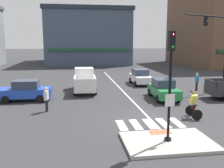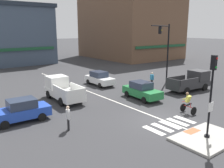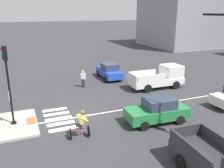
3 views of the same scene
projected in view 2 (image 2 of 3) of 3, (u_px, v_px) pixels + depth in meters
The scene contains 20 objects.
ground_plane at pixel (161, 121), 17.47m from camera, with size 300.00×300.00×0.00m, color #333335.
traffic_island at pixel (207, 138), 14.61m from camera, with size 4.10×2.81×0.15m, color #A3A099.
tactile_pad_front at pixel (192, 131), 15.42m from camera, with size 1.10×0.60×0.01m, color #DB5B38.
signal_pole at pixel (211, 89), 13.93m from camera, with size 0.44×0.38×4.95m.
crosswalk_stripe_a at pixel (154, 130), 15.88m from camera, with size 0.44×1.80×0.01m, color silver.
crosswalk_stripe_b at pixel (162, 127), 16.36m from camera, with size 0.44×1.80×0.01m, color silver.
crosswalk_stripe_c at pixel (170, 125), 16.83m from camera, with size 0.44×1.80×0.01m, color silver.
crosswalk_stripe_d at pixel (178, 122), 17.31m from camera, with size 0.44×1.80×0.01m, color silver.
crosswalk_stripe_e at pixel (185, 120), 17.79m from camera, with size 0.44×1.80×0.01m, color silver.
lane_centre_line at pixel (91, 92), 25.44m from camera, with size 0.14×28.00×0.01m, color silver.
traffic_light_mast at pixel (165, 45), 28.15m from camera, with size 5.45×2.44×7.12m.
building_corner_right at pixel (130, 24), 56.30m from camera, with size 16.81×20.91×15.38m.
car_blue_cross_left at pixel (21, 111), 17.30m from camera, with size 4.13×1.90×1.64m.
car_white_eastbound_far at pixel (100, 78), 28.61m from camera, with size 1.86×4.11×1.64m.
car_green_eastbound_mid at pixel (142, 90), 23.01m from camera, with size 2.02×4.19×1.64m.
pickup_truck_charcoal_cross_right at pixel (192, 81), 26.21m from camera, with size 5.20×2.26×2.08m.
pickup_truck_white_westbound_far at pixel (62, 89), 22.71m from camera, with size 2.14×5.14×2.08m.
cyclist at pixel (188, 102), 19.01m from camera, with size 0.74×1.14×1.68m.
pedestrian_at_curb_left at pixel (68, 116), 15.74m from camera, with size 0.31×0.53×1.67m.
pedestrian_waiting_far_side at pixel (152, 78), 27.84m from camera, with size 0.24×0.55×1.67m.
Camera 2 is at (-12.71, -11.01, 6.51)m, focal length 38.66 mm.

